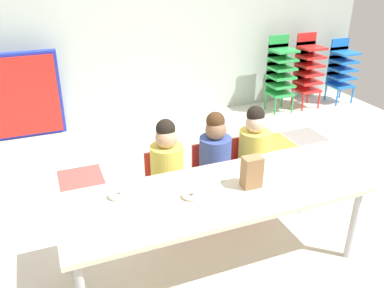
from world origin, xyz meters
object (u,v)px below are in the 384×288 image
Objects in this scene: paper_plate_near_edge at (117,197)px; donut_powdered_loose at (190,195)px; paper_plate_center_table at (213,177)px; donut_powdered_on_plate at (117,194)px; kid_chair_green_stack at (280,70)px; craft_table at (216,197)px; seated_child_near_camera at (167,163)px; kid_chair_blue_stack at (341,67)px; seated_child_middle_seat at (215,155)px; kid_chair_red_stack at (308,67)px; folded_activity_table at (21,98)px; paper_bag_brown at (252,172)px; seated_child_far_right at (253,147)px.

paper_plate_near_edge is 1.65× the size of donut_powdered_loose.
donut_powdered_on_plate is (-0.68, -0.01, 0.02)m from paper_plate_center_table.
kid_chair_green_stack is 3.62m from donut_powdered_on_plate.
seated_child_near_camera reaches higher than craft_table.
seated_child_near_camera is 2.99m from kid_chair_green_stack.
kid_chair_blue_stack is 4.48m from donut_powdered_on_plate.
paper_plate_center_table is (0.68, 0.01, 0.00)m from paper_plate_near_edge.
donut_powdered_loose reaches higher than craft_table.
paper_plate_center_table is at bearing 0.63° from paper_plate_near_edge.
kid_chair_red_stack is (2.32, 1.93, 0.02)m from seated_child_middle_seat.
donut_powdered_on_plate is at bearing 0.00° from paper_plate_near_edge.
kid_chair_blue_stack is 0.85× the size of folded_activity_table.
folded_activity_table reaches higher than craft_table.
folded_activity_table reaches higher than paper_bag_brown.
paper_bag_brown is 1.22× the size of paper_plate_center_table.
folded_activity_table is at bearing 110.44° from donut_powdered_loose.
kid_chair_green_stack is 0.45m from kid_chair_red_stack.
paper_bag_brown is (0.40, -0.61, 0.17)m from seated_child_near_camera.
kid_chair_green_stack is at bearing 40.53° from donut_powdered_on_plate.
kid_chair_red_stack reaches higher than paper_plate_center_table.
seated_child_middle_seat is 0.47m from paper_plate_center_table.
seated_child_middle_seat is at bearing 52.87° from donut_powdered_loose.
seated_child_middle_seat is (0.41, 0.00, 0.00)m from seated_child_near_camera.
paper_plate_center_table is (0.05, 0.17, 0.05)m from craft_table.
kid_chair_blue_stack is at bearing 31.74° from paper_plate_near_edge.
kid_chair_red_stack is (2.58, 2.52, 0.01)m from craft_table.
kid_chair_green_stack is at bearing 179.99° from kid_chair_blue_stack.
paper_plate_center_table is (-2.53, -2.35, 0.04)m from kid_chair_red_stack.
folded_activity_table is (-3.79, 0.21, -0.04)m from kid_chair_red_stack.
kid_chair_blue_stack is at bearing -0.02° from kid_chair_red_stack.
paper_plate_near_edge is at bearing -139.47° from kid_chair_green_stack.
seated_child_near_camera is 8.43× the size of donut_powdered_loose.
folded_activity_table is at bearing 113.86° from craft_table.
paper_plate_center_table is at bearing -143.11° from kid_chair_blue_stack.
seated_child_far_right reaches higher than paper_plate_center_table.
folded_activity_table reaches higher than seated_child_near_camera.
paper_plate_near_edge is at bearing -161.23° from seated_child_far_right.
folded_activity_table is at bearing 116.20° from paper_plate_center_table.
paper_plate_near_edge is at bearing -148.26° from kid_chair_blue_stack.
seated_child_far_right is 0.84× the size of folded_activity_table.
donut_powdered_on_plate is at bearing 167.65° from paper_bag_brown.
kid_chair_red_stack is 0.96× the size of folded_activity_table.
craft_table is 4.06m from kid_chair_blue_stack.
seated_child_middle_seat is at bearing 180.00° from seated_child_far_right.
paper_plate_near_edge is (0.58, -2.57, 0.08)m from folded_activity_table.
kid_chair_green_stack reaches higher than craft_table.
paper_plate_near_edge is (-2.75, -2.35, 0.04)m from kid_chair_green_stack.
paper_bag_brown is (1.45, -2.76, 0.18)m from folded_activity_table.
paper_plate_center_table is 1.47× the size of donut_powdered_on_plate.
kid_chair_red_stack is at bearing 36.30° from donut_powdered_on_plate.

